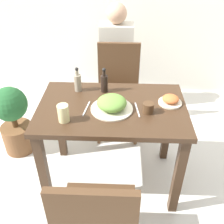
% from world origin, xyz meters
% --- Properties ---
extents(ground_plane, '(16.00, 16.00, 0.00)m').
position_xyz_m(ground_plane, '(0.00, 0.00, 0.00)').
color(ground_plane, silver).
extents(dining_table, '(1.03, 0.65, 0.74)m').
position_xyz_m(dining_table, '(0.00, 0.00, 0.61)').
color(dining_table, '#3D2819').
rests_on(dining_table, ground_plane).
extents(chair_near, '(0.42, 0.42, 0.89)m').
position_xyz_m(chair_near, '(-0.05, -0.72, 0.50)').
color(chair_near, '#4C331E').
rests_on(chair_near, ground_plane).
extents(chair_far, '(0.42, 0.42, 0.89)m').
position_xyz_m(chair_far, '(0.03, 0.70, 0.50)').
color(chair_far, '#4C331E').
rests_on(chair_far, ground_plane).
extents(food_plate, '(0.29, 0.29, 0.10)m').
position_xyz_m(food_plate, '(-0.00, -0.04, 0.78)').
color(food_plate, beige).
rests_on(food_plate, dining_table).
extents(side_plate, '(0.16, 0.16, 0.06)m').
position_xyz_m(side_plate, '(0.40, 0.05, 0.77)').
color(side_plate, beige).
rests_on(side_plate, dining_table).
extents(drink_cup, '(0.07, 0.07, 0.07)m').
position_xyz_m(drink_cup, '(0.24, -0.06, 0.77)').
color(drink_cup, '#4C331E').
rests_on(drink_cup, dining_table).
extents(juice_glass, '(0.07, 0.07, 0.12)m').
position_xyz_m(juice_glass, '(-0.30, -0.18, 0.80)').
color(juice_glass, beige).
rests_on(juice_glass, dining_table).
extents(sauce_bottle, '(0.05, 0.05, 0.19)m').
position_xyz_m(sauce_bottle, '(-0.07, 0.20, 0.81)').
color(sauce_bottle, black).
rests_on(sauce_bottle, dining_table).
extents(condiment_bottle, '(0.05, 0.05, 0.19)m').
position_xyz_m(condiment_bottle, '(-0.26, 0.20, 0.81)').
color(condiment_bottle, gray).
rests_on(condiment_bottle, dining_table).
extents(fork_utensil, '(0.03, 0.17, 0.00)m').
position_xyz_m(fork_utensil, '(-0.17, -0.04, 0.74)').
color(fork_utensil, silver).
rests_on(fork_utensil, dining_table).
extents(spoon_utensil, '(0.03, 0.17, 0.00)m').
position_xyz_m(spoon_utensil, '(0.17, -0.04, 0.74)').
color(spoon_utensil, silver).
rests_on(spoon_utensil, dining_table).
extents(potted_plant_left, '(0.30, 0.30, 0.66)m').
position_xyz_m(potted_plant_left, '(-0.89, 0.33, 0.35)').
color(potted_plant_left, brown).
rests_on(potted_plant_left, ground_plane).
extents(person_figure, '(0.34, 0.22, 1.17)m').
position_xyz_m(person_figure, '(-0.00, 1.11, 0.58)').
color(person_figure, '#2D3347').
rests_on(person_figure, ground_plane).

